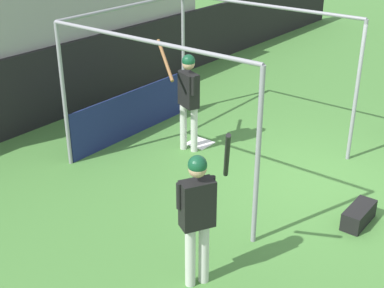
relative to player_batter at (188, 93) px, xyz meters
The scene contains 8 objects.
ground_plane 2.75m from the player_batter, 82.39° to the right, with size 60.00×60.00×0.00m, color #477F38.
outfield_wall 3.21m from the player_batter, 84.06° to the left, with size 24.00×0.12×1.60m.
bleacher_section 4.46m from the player_batter, 85.74° to the left, with size 8.15×2.40×2.88m.
batting_cage 0.48m from the player_batter, 104.19° to the left, with size 3.35×3.98×2.61m.
home_plate 1.20m from the player_batter, ahead, with size 0.44×0.44×0.02m.
player_batter is the anchor object (origin of this frame).
player_waiting 3.86m from the player_batter, 139.79° to the right, with size 0.80×0.58×2.12m.
equipment_bag 3.73m from the player_batter, 96.65° to the right, with size 0.70×0.28×0.28m.
Camera 1 is at (-7.56, -3.28, 4.47)m, focal length 50.00 mm.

